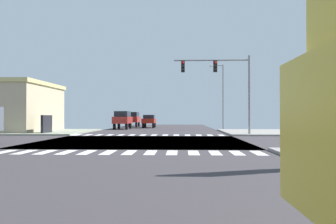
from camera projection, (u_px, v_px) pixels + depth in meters
name	position (u px, v px, depth m)	size (l,w,h in m)	color
ground	(142.00, 141.00, 23.23)	(90.00, 90.00, 0.05)	#383336
sidewalk_corner_ne	(282.00, 132.00, 34.72)	(12.00, 12.00, 0.14)	gray
sidewalk_corner_nw	(32.00, 132.00, 35.72)	(12.00, 12.00, 0.14)	gray
crosswalk_near	(119.00, 152.00, 15.94)	(13.50, 2.00, 0.01)	white
crosswalk_far	(149.00, 135.00, 30.53)	(13.50, 2.00, 0.01)	white
traffic_signal_mast	(221.00, 76.00, 30.05)	(6.75, 0.55, 7.07)	gray
street_lamp	(221.00, 91.00, 42.38)	(1.78, 0.32, 8.12)	gray
sedan_farside_1	(149.00, 120.00, 49.69)	(1.80, 4.30, 1.88)	black
suv_middle_2	(123.00, 118.00, 44.64)	(1.96, 4.60, 2.34)	black
suv_outer_3	(133.00, 118.00, 53.92)	(1.96, 4.60, 2.34)	black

